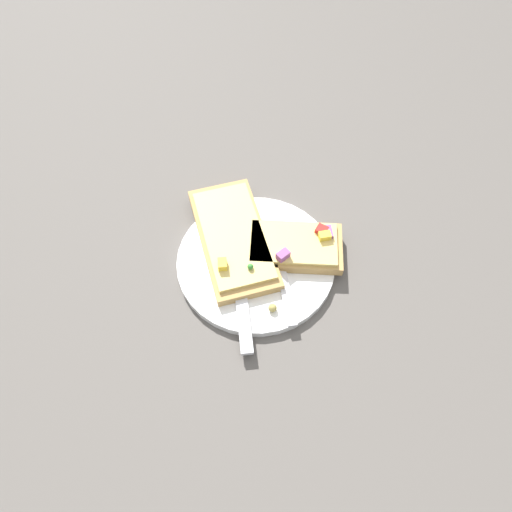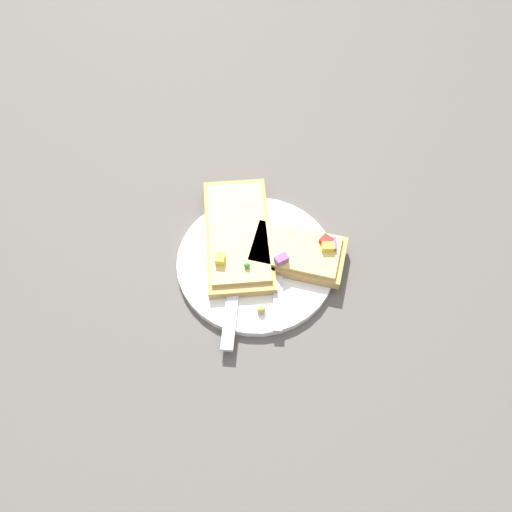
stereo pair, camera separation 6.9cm
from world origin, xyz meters
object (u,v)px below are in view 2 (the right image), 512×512
at_px(fork, 279,257).
at_px(knife, 234,286).
at_px(plate, 256,262).
at_px(pizza_slice_main, 238,234).
at_px(pizza_slice_corner, 296,252).

height_order(fork, knife, knife).
distance_m(plate, pizza_slice_main, 0.05).
bearing_deg(fork, pizza_slice_main, 62.21).
bearing_deg(fork, pizza_slice_corner, -79.79).
distance_m(fork, pizza_slice_corner, 0.03).
xyz_separation_m(fork, pizza_slice_corner, (0.00, 0.02, 0.01)).
xyz_separation_m(fork, pizza_slice_main, (-0.05, -0.05, 0.01)).
height_order(plate, pizza_slice_corner, pizza_slice_corner).
distance_m(plate, knife, 0.05).
distance_m(plate, pizza_slice_corner, 0.06).
bearing_deg(plate, fork, 80.06).
height_order(pizza_slice_main, pizza_slice_corner, same).
xyz_separation_m(plate, pizza_slice_corner, (0.01, 0.06, 0.02)).
xyz_separation_m(knife, pizza_slice_corner, (-0.02, 0.10, 0.01)).
distance_m(fork, knife, 0.08).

